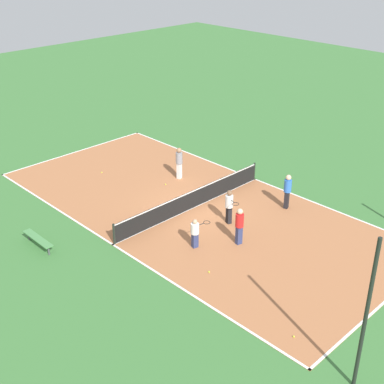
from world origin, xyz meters
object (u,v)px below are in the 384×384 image
object	(u,v)px
tennis_ball_near_net	(294,337)
player_coach_red	(239,224)
bench	(38,239)
player_near_white	(229,205)
tennis_net	(192,199)
tennis_ball_left_sideline	(209,272)
tennis_ball_right_alley	(166,184)
fence_post_back_right	(366,317)
player_baseline_gray	(179,161)
tennis_ball_midcourt	(102,172)
player_near_blue	(288,189)
player_far_white	(195,232)

from	to	relation	value
tennis_ball_near_net	player_coach_red	bearing A→B (deg)	-121.08
bench	player_near_white	distance (m)	8.57
tennis_net	tennis_ball_near_net	xyz separation A→B (m)	(3.96, 8.95, -0.47)
tennis_ball_left_sideline	tennis_ball_right_alley	size ratio (longest dim) A/B	1.00
tennis_net	fence_post_back_right	bearing A→B (deg)	69.08
player_baseline_gray	tennis_ball_right_alley	size ratio (longest dim) A/B	26.13
player_near_white	player_coach_red	xyz separation A→B (m)	(1.02, 1.51, 0.02)
player_coach_red	tennis_ball_midcourt	distance (m)	10.28
player_baseline_gray	tennis_ball_midcourt	distance (m)	4.52
player_near_blue	player_coach_red	distance (m)	4.17
tennis_ball_midcourt	tennis_ball_left_sideline	xyz separation A→B (m)	(2.61, 10.86, 0.00)
tennis_ball_right_alley	bench	bearing A→B (deg)	5.40
player_near_blue	player_near_white	distance (m)	3.26
player_coach_red	tennis_ball_midcourt	world-z (taller)	player_coach_red
player_coach_red	player_far_white	world-z (taller)	player_coach_red
tennis_ball_left_sideline	tennis_ball_right_alley	world-z (taller)	same
player_baseline_gray	player_far_white	distance (m)	7.03
tennis_ball_midcourt	player_baseline_gray	bearing A→B (deg)	126.59
bench	player_far_white	size ratio (longest dim) A/B	1.46
tennis_ball_left_sideline	tennis_ball_right_alley	xyz separation A→B (m)	(-4.13, -7.22, 0.00)
tennis_ball_midcourt	fence_post_back_right	world-z (taller)	fence_post_back_right
player_coach_red	tennis_ball_midcourt	xyz separation A→B (m)	(-0.11, -10.24, -0.94)
tennis_ball_right_alley	player_near_white	bearing A→B (deg)	83.17
player_near_blue	tennis_ball_near_net	bearing A→B (deg)	17.55
player_near_blue	player_coach_red	size ratio (longest dim) A/B	1.03
player_near_blue	tennis_net	bearing A→B (deg)	-64.72
bench	tennis_ball_near_net	size ratio (longest dim) A/B	29.00
tennis_net	fence_post_back_right	xyz separation A→B (m)	(4.37, 11.43, 2.07)
tennis_ball_near_net	tennis_ball_right_alley	xyz separation A→B (m)	(-4.77, -11.80, 0.00)
tennis_ball_near_net	tennis_ball_right_alley	world-z (taller)	same
player_far_white	tennis_ball_left_sideline	bearing A→B (deg)	-106.31
player_baseline_gray	tennis_ball_right_alley	bearing A→B (deg)	-8.43
tennis_net	player_near_white	distance (m)	2.29
fence_post_back_right	player_near_white	bearing A→B (deg)	-116.42
bench	tennis_ball_near_net	distance (m)	11.51
tennis_net	player_far_white	world-z (taller)	player_far_white
tennis_ball_right_alley	tennis_net	bearing A→B (deg)	74.12
player_near_blue	player_far_white	bearing A→B (deg)	-26.59
player_far_white	tennis_ball_near_net	distance (m)	6.57
tennis_net	player_coach_red	size ratio (longest dim) A/B	5.55
tennis_net	bench	xyz separation A→B (m)	(7.17, -2.10, -0.13)
bench	player_near_blue	bearing A→B (deg)	63.23
tennis_ball_midcourt	player_far_white	bearing A→B (deg)	79.71
player_near_blue	player_coach_red	world-z (taller)	player_near_blue
player_near_white	tennis_ball_midcourt	xyz separation A→B (m)	(0.91, -8.73, -0.93)
player_baseline_gray	fence_post_back_right	bearing A→B (deg)	52.64
player_far_white	fence_post_back_right	size ratio (longest dim) A/B	0.26
player_near_blue	player_coach_red	bearing A→B (deg)	-13.24
player_far_white	tennis_ball_left_sideline	xyz separation A→B (m)	(0.95, 1.75, -0.72)
player_baseline_gray	player_near_blue	bearing A→B (deg)	89.06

